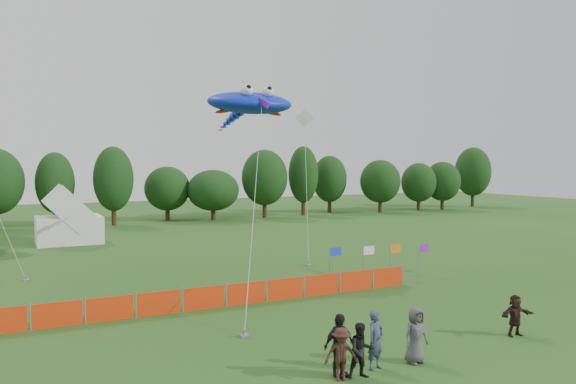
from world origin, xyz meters
name	(u,v)px	position (x,y,z in m)	size (l,w,h in m)	color
ground	(367,352)	(0.00, 0.00, 0.00)	(160.00, 160.00, 0.00)	#234C16
treeline	(137,184)	(1.61, 44.93, 4.18)	(104.57, 8.78, 8.36)	#382314
tent_right	(69,221)	(-6.43, 32.35, 1.79)	(5.01, 4.01, 3.54)	silver
barrier_fence	(225,296)	(-2.21, 7.90, 0.50)	(19.90, 0.06, 1.00)	red
flag_row	(378,257)	(7.11, 9.19, 1.33)	(6.73, 0.36, 2.07)	gray
spectator_a	(376,340)	(-0.66, -1.40, 0.92)	(0.67, 0.44, 1.85)	#343C57
spectator_b	(361,351)	(-1.47, -1.80, 0.83)	(0.81, 0.63, 1.67)	black
spectator_c	(341,354)	(-2.11, -1.69, 0.79)	(1.03, 0.59, 1.59)	#361D15
spectator_d	(339,345)	(-2.01, -1.39, 0.96)	(1.12, 0.47, 1.92)	black
spectator_e	(415,335)	(0.82, -1.52, 0.91)	(0.89, 0.58, 1.82)	#48474C
spectator_f	(515,315)	(5.98, -0.97, 0.78)	(1.44, 0.46, 1.55)	black
stingray_kite	(248,104)	(2.48, 16.34, 10.04)	(8.42, 19.73, 11.03)	#102BEA
small_kite_white	(306,154)	(7.15, 17.55, 7.06)	(2.34, 3.78, 10.19)	white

